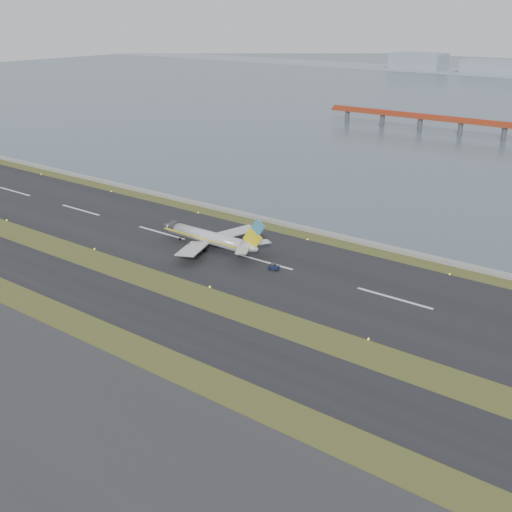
# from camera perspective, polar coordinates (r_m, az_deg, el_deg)

# --- Properties ---
(ground) EXTENTS (1000.00, 1000.00, 0.00)m
(ground) POSITION_cam_1_polar(r_m,az_deg,el_deg) (157.86, -5.93, -3.70)
(ground) COLOR #334819
(ground) RESTS_ON ground
(taxiway_strip) EXTENTS (1000.00, 18.00, 0.10)m
(taxiway_strip) POSITION_cam_1_polar(r_m,az_deg,el_deg) (150.27, -9.06, -5.19)
(taxiway_strip) COLOR black
(taxiway_strip) RESTS_ON ground
(runway_strip) EXTENTS (1000.00, 45.00, 0.10)m
(runway_strip) POSITION_cam_1_polar(r_m,az_deg,el_deg) (178.87, 0.64, -0.49)
(runway_strip) COLOR black
(runway_strip) RESTS_ON ground
(seawall) EXTENTS (1000.00, 2.50, 1.00)m
(seawall) POSITION_cam_1_polar(r_m,az_deg,el_deg) (202.04, 5.76, 2.12)
(seawall) COLOR gray
(seawall) RESTS_ON ground
(airliner) EXTENTS (38.52, 32.89, 12.80)m
(airliner) POSITION_cam_1_polar(r_m,az_deg,el_deg) (187.48, -4.05, 1.60)
(airliner) COLOR silver
(airliner) RESTS_ON ground
(pushback_tug) EXTENTS (2.93, 1.94, 1.77)m
(pushback_tug) POSITION_cam_1_polar(r_m,az_deg,el_deg) (173.01, 1.59, -0.99)
(pushback_tug) COLOR #131935
(pushback_tug) RESTS_ON ground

